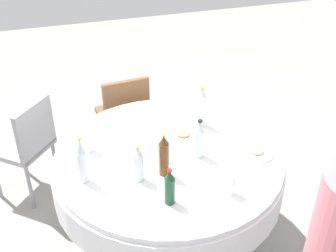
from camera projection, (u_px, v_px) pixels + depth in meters
The scene contains 17 objects.
ground_plane at pixel (168, 233), 3.25m from camera, with size 10.00×10.00×0.00m, color gray.
dining_table at pixel (168, 171), 2.93m from camera, with size 1.55×1.55×0.74m.
bottle_brown_far at pixel (164, 156), 2.60m from camera, with size 0.06×0.06×0.30m.
bottle_dark_green_near at pixel (170, 187), 2.40m from camera, with size 0.06×0.06×0.24m.
bottle_clear_left at pixel (82, 161), 2.54m from camera, with size 0.06×0.06×0.32m.
bottle_clear_south at pixel (199, 140), 2.77m from camera, with size 0.07×0.07×0.28m.
bottle_clear_east at pixel (138, 164), 2.57m from camera, with size 0.07×0.07×0.25m.
bottle_clear_west at pixel (202, 108), 3.09m from camera, with size 0.07×0.07×0.31m.
wine_glass_south at pixel (232, 181), 2.47m from camera, with size 0.06×0.06×0.14m.
wine_glass_east at pixel (89, 139), 2.83m from camera, with size 0.07×0.07×0.15m.
wine_glass_west at pixel (160, 145), 2.77m from camera, with size 0.07×0.07×0.15m.
plate_right at pixel (256, 152), 2.85m from camera, with size 0.23×0.23×0.04m.
plate_north at pixel (183, 135), 3.03m from camera, with size 0.26×0.26×0.04m.
spoon_near at pixel (148, 140), 2.99m from camera, with size 0.18×0.02×0.01m, color silver.
folded_napkin at pixel (113, 119), 3.21m from camera, with size 0.16×0.16×0.02m, color white.
chair_west at pixel (28, 142), 3.37m from camera, with size 0.56×0.56×0.87m.
chair_inner at pixel (124, 112), 3.75m from camera, with size 0.43×0.43×0.87m.
Camera 1 is at (-2.20, 0.69, 2.43)m, focal length 45.68 mm.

